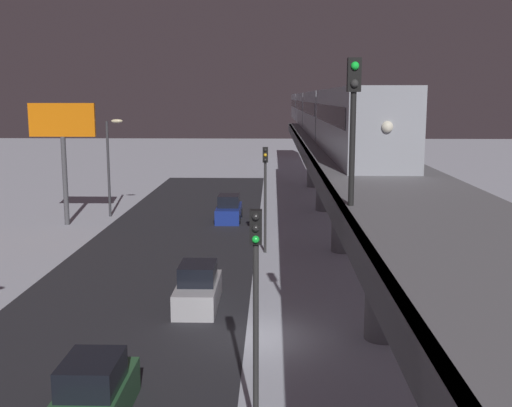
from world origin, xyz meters
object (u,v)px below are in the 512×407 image
Objects in this scene: subway_train at (318,110)px; sedan_silver at (198,289)px; sedan_green at (93,398)px; commercial_billboard at (63,132)px; rail_signal at (353,106)px; traffic_light_near at (256,291)px; sedan_blue at (229,210)px; traffic_light_mid at (265,184)px.

sedan_silver is at bearing 77.21° from subway_train.
sedan_green is 0.49× the size of commercial_billboard.
rail_signal reaches higher than traffic_light_near.
traffic_light_near is (-4.70, 0.56, 3.40)m from sedan_green.
subway_train is 16.47× the size of sedan_blue.
subway_train reaches higher than sedan_blue.
sedan_silver is 0.48× the size of commercial_billboard.
sedan_green is (9.44, 44.07, -7.33)m from subway_train.
sedan_blue is at bearing -73.93° from traffic_light_mid.
sedan_silver is 10.90m from traffic_light_mid.
traffic_light_mid reaches higher than sedan_silver.
commercial_billboard is at bearing -58.17° from rail_signal.
subway_train is at bearing -141.26° from commercial_billboard.
subway_train reaches higher than sedan_silver.
sedan_blue and sedan_silver have the same top height.
sedan_blue is 13.46m from commercial_billboard.
rail_signal reaches higher than sedan_blue.
sedan_silver is (0.00, 20.01, 0.01)m from sedan_blue.
sedan_green is 0.69× the size of traffic_light_mid.
commercial_billboard is at bearing -63.02° from traffic_light_near.
rail_signal is at bearing -79.59° from sedan_blue.
sedan_blue is at bearing -170.45° from commercial_billboard.
traffic_light_near is (-2.90, 10.98, 3.40)m from sedan_silver.
commercial_billboard reaches higher than traffic_light_mid.
traffic_light_mid reaches higher than sedan_blue.
subway_train is 18.52× the size of rail_signal.
subway_train is 11.57× the size of traffic_light_near.
rail_signal reaches higher than sedan_silver.
traffic_light_near and traffic_light_mid have the same top height.
rail_signal is at bearing 87.20° from subway_train.
sedan_silver is 0.67× the size of traffic_light_near.
traffic_light_near reaches higher than sedan_blue.
sedan_green is at bearing 77.00° from traffic_light_mid.
sedan_silver is at bearing -75.20° from traffic_light_near.
rail_signal is 32.99m from commercial_billboard.
traffic_light_mid is 17.02m from commercial_billboard.
commercial_billboard is at bearing 123.35° from sedan_silver.
subway_train is 45.05m from traffic_light_near.
sedan_green is (7.30, 0.47, -8.28)m from rail_signal.
sedan_silver is (7.64, 33.65, -7.33)m from subway_train.
traffic_light_near is 0.72× the size of commercial_billboard.
subway_train is 11.57× the size of traffic_light_mid.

